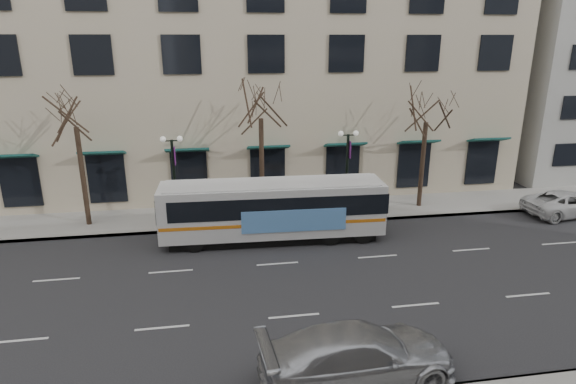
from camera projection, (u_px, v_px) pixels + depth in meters
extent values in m
plane|color=black|center=(285.00, 287.00, 20.87)|extent=(160.00, 160.00, 0.00)
cube|color=gray|center=(342.00, 210.00, 30.06)|extent=(80.00, 4.00, 0.15)
cube|color=#B6A98B|center=(216.00, 15.00, 36.62)|extent=(40.00, 20.00, 24.00)
cylinder|color=black|center=(83.00, 178.00, 26.74)|extent=(0.28, 0.28, 5.74)
cylinder|color=black|center=(262.00, 169.00, 28.22)|extent=(0.28, 0.28, 5.95)
cylinder|color=black|center=(422.00, 166.00, 29.82)|extent=(0.28, 0.28, 5.46)
cylinder|color=black|center=(175.00, 184.00, 27.04)|extent=(0.16, 0.16, 5.00)
cylinder|color=black|center=(178.00, 222.00, 27.76)|extent=(0.36, 0.36, 0.30)
cube|color=black|center=(172.00, 141.00, 26.29)|extent=(0.90, 0.06, 0.06)
sphere|color=silver|center=(163.00, 139.00, 26.20)|extent=(0.32, 0.32, 0.32)
sphere|color=silver|center=(180.00, 139.00, 26.33)|extent=(0.32, 0.32, 0.32)
cube|color=#5A1A64|center=(175.00, 156.00, 26.57)|extent=(0.04, 0.45, 1.00)
cylinder|color=black|center=(347.00, 176.00, 28.57)|extent=(0.16, 0.16, 5.00)
cylinder|color=black|center=(345.00, 213.00, 29.29)|extent=(0.36, 0.36, 0.30)
cube|color=black|center=(348.00, 135.00, 27.81)|extent=(0.90, 0.06, 0.06)
sphere|color=silver|center=(341.00, 134.00, 27.72)|extent=(0.32, 0.32, 0.32)
sphere|color=silver|center=(356.00, 133.00, 27.85)|extent=(0.32, 0.32, 0.32)
cube|color=#5A1A64|center=(350.00, 149.00, 28.09)|extent=(0.04, 0.45, 1.00)
cube|color=silver|center=(273.00, 208.00, 25.32)|extent=(11.73, 2.93, 2.67)
cube|color=black|center=(273.00, 234.00, 25.78)|extent=(10.79, 2.60, 0.44)
cube|color=black|center=(278.00, 200.00, 25.23)|extent=(11.27, 2.95, 1.07)
cube|color=orange|center=(273.00, 216.00, 25.46)|extent=(11.62, 2.96, 0.17)
cube|color=#5890D6|center=(294.00, 221.00, 24.30)|extent=(5.34, 0.25, 1.16)
cube|color=silver|center=(272.00, 183.00, 24.90)|extent=(11.14, 2.66, 0.08)
cylinder|color=black|center=(194.00, 243.00, 24.18)|extent=(0.98, 0.31, 0.97)
cylinder|color=black|center=(197.00, 226.00, 26.28)|extent=(0.98, 0.31, 0.97)
cylinder|color=black|center=(331.00, 236.00, 25.01)|extent=(0.98, 0.31, 0.97)
cylinder|color=black|center=(322.00, 221.00, 27.12)|extent=(0.98, 0.31, 0.97)
cylinder|color=black|center=(363.00, 234.00, 25.22)|extent=(0.98, 0.31, 0.97)
cylinder|color=black|center=(353.00, 219.00, 27.32)|extent=(0.98, 0.31, 0.97)
imported|color=#AAACB2|center=(358.00, 355.00, 14.97)|extent=(6.42, 3.02, 1.81)
imported|color=silver|center=(567.00, 203.00, 29.19)|extent=(5.58, 3.00, 1.49)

